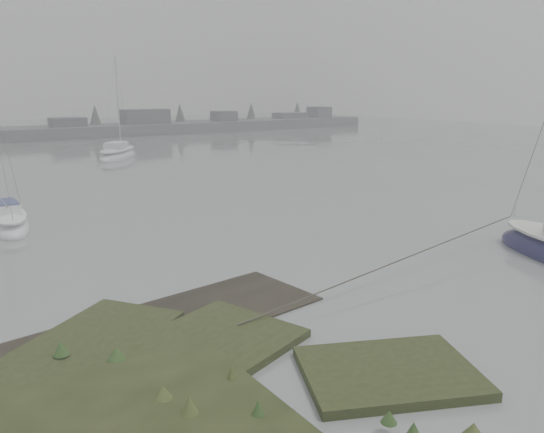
# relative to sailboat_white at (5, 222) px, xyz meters

# --- Properties ---
(ground) EXTENTS (160.00, 160.00, 0.00)m
(ground) POSITION_rel_sailboat_white_xyz_m (3.89, 12.48, -0.23)
(ground) COLOR slate
(ground) RESTS_ON ground
(far_shoreline) EXTENTS (60.00, 8.00, 4.15)m
(far_shoreline) POSITION_rel_sailboat_white_xyz_m (30.73, 44.38, 0.62)
(far_shoreline) COLOR #4C4F51
(far_shoreline) RESTS_ON ground
(sailboat_white) EXTENTS (1.78, 5.32, 7.49)m
(sailboat_white) POSITION_rel_sailboat_white_xyz_m (0.00, 0.00, 0.00)
(sailboat_white) COLOR silver
(sailboat_white) RESTS_ON ground
(sailboat_far_b) EXTENTS (5.80, 6.42, 9.23)m
(sailboat_far_b) POSITION_rel_sailboat_white_xyz_m (12.08, 20.53, 0.05)
(sailboat_far_b) COLOR silver
(sailboat_far_b) RESTS_ON ground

